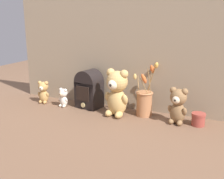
{
  "coord_description": "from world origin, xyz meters",
  "views": [
    {
      "loc": [
        0.72,
        -1.56,
        0.63
      ],
      "look_at": [
        0.0,
        0.02,
        0.16
      ],
      "focal_mm": 45.0,
      "sensor_mm": 36.0,
      "label": 1
    }
  ],
  "objects_px": {
    "flower_vase": "(145,101)",
    "decorative_tin_tall": "(198,119)",
    "teddy_bear_large": "(117,92)",
    "teddy_bear_tiny": "(63,97)",
    "teddy_bear_medium": "(178,105)",
    "teddy_bear_small": "(43,92)",
    "vintage_radio": "(89,88)"
  },
  "relations": [
    {
      "from": "teddy_bear_medium",
      "to": "teddy_bear_tiny",
      "type": "height_order",
      "value": "teddy_bear_medium"
    },
    {
      "from": "teddy_bear_medium",
      "to": "flower_vase",
      "type": "distance_m",
      "value": 0.22
    },
    {
      "from": "teddy_bear_medium",
      "to": "teddy_bear_small",
      "type": "bearing_deg",
      "value": 179.81
    },
    {
      "from": "flower_vase",
      "to": "decorative_tin_tall",
      "type": "height_order",
      "value": "flower_vase"
    },
    {
      "from": "teddy_bear_large",
      "to": "flower_vase",
      "type": "relative_size",
      "value": 0.89
    },
    {
      "from": "teddy_bear_large",
      "to": "flower_vase",
      "type": "distance_m",
      "value": 0.19
    },
    {
      "from": "teddy_bear_large",
      "to": "teddy_bear_tiny",
      "type": "height_order",
      "value": "teddy_bear_large"
    },
    {
      "from": "flower_vase",
      "to": "decorative_tin_tall",
      "type": "bearing_deg",
      "value": -5.13
    },
    {
      "from": "teddy_bear_small",
      "to": "vintage_radio",
      "type": "distance_m",
      "value": 0.36
    },
    {
      "from": "teddy_bear_medium",
      "to": "teddy_bear_small",
      "type": "height_order",
      "value": "teddy_bear_medium"
    },
    {
      "from": "teddy_bear_large",
      "to": "teddy_bear_medium",
      "type": "height_order",
      "value": "teddy_bear_large"
    },
    {
      "from": "teddy_bear_tiny",
      "to": "teddy_bear_large",
      "type": "bearing_deg",
      "value": -1.91
    },
    {
      "from": "teddy_bear_medium",
      "to": "flower_vase",
      "type": "xyz_separation_m",
      "value": [
        -0.22,
        0.05,
        -0.02
      ]
    },
    {
      "from": "teddy_bear_medium",
      "to": "teddy_bear_small",
      "type": "xyz_separation_m",
      "value": [
        -0.97,
        0.0,
        -0.03
      ]
    },
    {
      "from": "vintage_radio",
      "to": "teddy_bear_tiny",
      "type": "bearing_deg",
      "value": -159.0
    },
    {
      "from": "teddy_bear_medium",
      "to": "decorative_tin_tall",
      "type": "distance_m",
      "value": 0.14
    },
    {
      "from": "teddy_bear_small",
      "to": "decorative_tin_tall",
      "type": "xyz_separation_m",
      "value": [
        1.09,
        0.01,
        -0.05
      ]
    },
    {
      "from": "teddy_bear_large",
      "to": "teddy_bear_tiny",
      "type": "distance_m",
      "value": 0.42
    },
    {
      "from": "teddy_bear_small",
      "to": "decorative_tin_tall",
      "type": "bearing_deg",
      "value": 0.76
    },
    {
      "from": "decorative_tin_tall",
      "to": "teddy_bear_large",
      "type": "bearing_deg",
      "value": -175.05
    },
    {
      "from": "teddy_bear_large",
      "to": "vintage_radio",
      "type": "xyz_separation_m",
      "value": [
        -0.24,
        0.08,
        -0.02
      ]
    },
    {
      "from": "teddy_bear_large",
      "to": "teddy_bear_small",
      "type": "height_order",
      "value": "teddy_bear_large"
    },
    {
      "from": "teddy_bear_large",
      "to": "teddy_bear_small",
      "type": "bearing_deg",
      "value": 177.22
    },
    {
      "from": "teddy_bear_large",
      "to": "decorative_tin_tall",
      "type": "height_order",
      "value": "teddy_bear_large"
    },
    {
      "from": "teddy_bear_small",
      "to": "teddy_bear_tiny",
      "type": "xyz_separation_m",
      "value": [
        0.18,
        -0.02,
        -0.02
      ]
    },
    {
      "from": "teddy_bear_large",
      "to": "flower_vase",
      "type": "xyz_separation_m",
      "value": [
        0.16,
        0.07,
        -0.06
      ]
    },
    {
      "from": "teddy_bear_small",
      "to": "decorative_tin_tall",
      "type": "height_order",
      "value": "teddy_bear_small"
    },
    {
      "from": "teddy_bear_medium",
      "to": "vintage_radio",
      "type": "height_order",
      "value": "vintage_radio"
    },
    {
      "from": "teddy_bear_tiny",
      "to": "flower_vase",
      "type": "xyz_separation_m",
      "value": [
        0.57,
        0.06,
        0.03
      ]
    },
    {
      "from": "teddy_bear_medium",
      "to": "teddy_bear_small",
      "type": "relative_size",
      "value": 1.34
    },
    {
      "from": "teddy_bear_medium",
      "to": "flower_vase",
      "type": "bearing_deg",
      "value": 167.6
    },
    {
      "from": "teddy_bear_tiny",
      "to": "flower_vase",
      "type": "bearing_deg",
      "value": 5.98
    }
  ]
}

